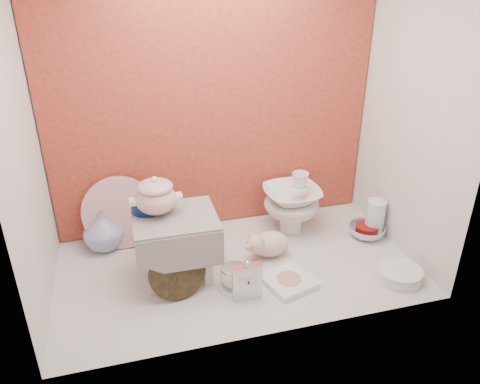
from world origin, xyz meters
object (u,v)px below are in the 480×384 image
object	(u,v)px
dinner_plate_stack	(400,274)
porcelain_tower	(292,202)
blue_white_vase	(103,230)
soup_tureen	(156,195)
plush_pig	(270,244)
step_stool	(177,246)
mantel_clock	(247,280)
floral_platter	(120,213)
crystal_bowl	(367,231)
gold_rim_teacup	(235,276)

from	to	relation	value
dinner_plate_stack	porcelain_tower	world-z (taller)	porcelain_tower
blue_white_vase	porcelain_tower	world-z (taller)	porcelain_tower
soup_tureen	plush_pig	bearing A→B (deg)	-0.88
blue_white_vase	porcelain_tower	size ratio (longest dim) A/B	0.61
blue_white_vase	plush_pig	distance (m)	0.90
step_stool	plush_pig	size ratio (longest dim) A/B	1.57
mantel_clock	porcelain_tower	world-z (taller)	porcelain_tower
mantel_clock	floral_platter	bearing A→B (deg)	134.98
floral_platter	step_stool	bearing A→B (deg)	-55.29
step_stool	crystal_bowl	world-z (taller)	step_stool
step_stool	gold_rim_teacup	distance (m)	0.32
step_stool	plush_pig	world-z (taller)	step_stool
plush_pig	dinner_plate_stack	xyz separation A→B (m)	(0.55, -0.36, -0.04)
floral_platter	blue_white_vase	xyz separation A→B (m)	(-0.10, -0.02, -0.09)
step_stool	dinner_plate_stack	bearing A→B (deg)	-16.73
step_stool	floral_platter	bearing A→B (deg)	125.19
blue_white_vase	dinner_plate_stack	distance (m)	1.56
blue_white_vase	gold_rim_teacup	distance (m)	0.79
step_stool	dinner_plate_stack	distance (m)	1.11
floral_platter	mantel_clock	size ratio (longest dim) A/B	2.00
plush_pig	crystal_bowl	world-z (taller)	plush_pig
plush_pig	porcelain_tower	bearing A→B (deg)	54.26
soup_tureen	porcelain_tower	xyz separation A→B (m)	(0.77, 0.21, -0.25)
step_stool	soup_tureen	xyz separation A→B (m)	(-0.08, 0.05, 0.27)
step_stool	porcelain_tower	distance (m)	0.74
step_stool	floral_platter	world-z (taller)	floral_platter
blue_white_vase	porcelain_tower	distance (m)	1.05
mantel_clock	plush_pig	world-z (taller)	mantel_clock
mantel_clock	crystal_bowl	bearing A→B (deg)	27.00
step_stool	dinner_plate_stack	size ratio (longest dim) A/B	1.74
step_stool	soup_tureen	size ratio (longest dim) A/B	1.68
floral_platter	mantel_clock	bearing A→B (deg)	-49.37
mantel_clock	dinner_plate_stack	distance (m)	0.77
mantel_clock	soup_tureen	bearing A→B (deg)	143.76
crystal_bowl	porcelain_tower	xyz separation A→B (m)	(-0.39, 0.18, 0.15)
soup_tureen	plush_pig	size ratio (longest dim) A/B	0.93
step_stool	blue_white_vase	distance (m)	0.50
mantel_clock	plush_pig	bearing A→B (deg)	58.53
porcelain_tower	mantel_clock	bearing A→B (deg)	-128.50
step_stool	porcelain_tower	size ratio (longest dim) A/B	1.09
step_stool	soup_tureen	world-z (taller)	soup_tureen
gold_rim_teacup	porcelain_tower	world-z (taller)	porcelain_tower
step_stool	crystal_bowl	distance (m)	1.10
step_stool	porcelain_tower	xyz separation A→B (m)	(0.70, 0.26, 0.01)
floral_platter	blue_white_vase	world-z (taller)	floral_platter
step_stool	blue_white_vase	xyz separation A→B (m)	(-0.35, 0.35, -0.06)
porcelain_tower	crystal_bowl	bearing A→B (deg)	-25.20
floral_platter	mantel_clock	world-z (taller)	floral_platter
soup_tureen	blue_white_vase	distance (m)	0.52
floral_platter	crystal_bowl	world-z (taller)	floral_platter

